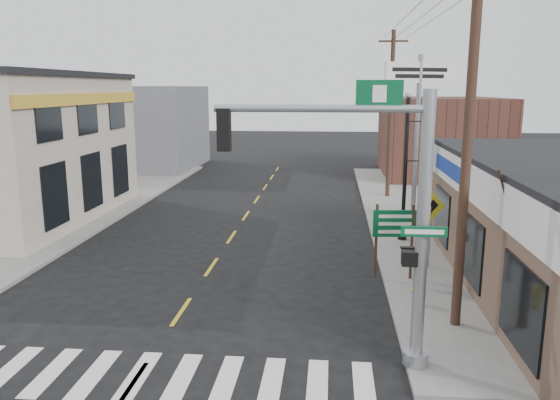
# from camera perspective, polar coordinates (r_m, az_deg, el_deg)

# --- Properties ---
(ground) EXTENTS (140.00, 140.00, 0.00)m
(ground) POSITION_cam_1_polar(r_m,az_deg,el_deg) (12.82, -15.29, -18.24)
(ground) COLOR black
(ground) RESTS_ON ground
(sidewalk_right) EXTENTS (6.00, 38.00, 0.13)m
(sidewalk_right) POSITION_cam_1_polar(r_m,az_deg,el_deg) (24.64, 16.46, -3.49)
(sidewalk_right) COLOR slate
(sidewalk_right) RESTS_ON ground
(sidewalk_left) EXTENTS (6.00, 38.00, 0.13)m
(sidewalk_left) POSITION_cam_1_polar(r_m,az_deg,el_deg) (27.53, -23.47, -2.41)
(sidewalk_left) COLOR slate
(sidewalk_left) RESTS_ON ground
(center_line) EXTENTS (0.12, 56.00, 0.01)m
(center_line) POSITION_cam_1_polar(r_m,az_deg,el_deg) (19.85, -7.18, -6.93)
(center_line) COLOR gold
(center_line) RESTS_ON ground
(crosswalk) EXTENTS (11.00, 2.20, 0.01)m
(crosswalk) POSITION_cam_1_polar(r_m,az_deg,el_deg) (13.14, -14.65, -17.39)
(crosswalk) COLOR silver
(crosswalk) RESTS_ON ground
(bldg_distant_right) EXTENTS (8.00, 10.00, 5.60)m
(bldg_distant_right) POSITION_cam_1_polar(r_m,az_deg,el_deg) (41.24, 16.36, 6.34)
(bldg_distant_right) COLOR #512E25
(bldg_distant_right) RESTS_ON ground
(bldg_distant_left) EXTENTS (9.00, 10.00, 6.40)m
(bldg_distant_left) POSITION_cam_1_polar(r_m,az_deg,el_deg) (45.09, -14.46, 7.37)
(bldg_distant_left) COLOR slate
(bldg_distant_left) RESTS_ON ground
(traffic_signal_pole) EXTENTS (5.00, 0.38, 6.33)m
(traffic_signal_pole) POSITION_cam_1_polar(r_m,az_deg,el_deg) (11.95, 11.26, -0.17)
(traffic_signal_pole) COLOR #93949C
(traffic_signal_pole) RESTS_ON sidewalk_right
(guide_sign) EXTENTS (1.42, 0.13, 2.48)m
(guide_sign) POSITION_cam_1_polar(r_m,az_deg,el_deg) (18.11, 11.88, -3.14)
(guide_sign) COLOR #412A1E
(guide_sign) RESTS_ON sidewalk_right
(fire_hydrant) EXTENTS (0.22, 0.22, 0.69)m
(fire_hydrant) POSITION_cam_1_polar(r_m,az_deg,el_deg) (16.53, 14.08, -9.24)
(fire_hydrant) COLOR gold
(fire_hydrant) RESTS_ON sidewalk_right
(ped_crossing_sign) EXTENTS (1.05, 0.07, 2.69)m
(ped_crossing_sign) POSITION_cam_1_polar(r_m,az_deg,el_deg) (19.46, 15.48, -1.61)
(ped_crossing_sign) COLOR gray
(ped_crossing_sign) RESTS_ON sidewalk_right
(lamp_post) EXTENTS (0.79, 0.62, 6.09)m
(lamp_post) POSITION_cam_1_polar(r_m,az_deg,el_deg) (22.59, 13.17, 4.64)
(lamp_post) COLOR black
(lamp_post) RESTS_ON sidewalk_right
(dance_center_sign) EXTENTS (3.60, 0.23, 7.66)m
(dance_center_sign) POSITION_cam_1_polar(r_m,az_deg,el_deg) (26.51, 14.27, 10.26)
(dance_center_sign) COLOR gray
(dance_center_sign) RESTS_ON sidewalk_right
(bare_tree) EXTENTS (2.44, 2.44, 4.89)m
(bare_tree) POSITION_cam_1_polar(r_m,az_deg,el_deg) (14.52, 24.92, 1.34)
(bare_tree) COLOR black
(bare_tree) RESTS_ON sidewalk_right
(shrub_front) EXTENTS (1.33, 1.33, 1.00)m
(shrub_front) POSITION_cam_1_polar(r_m,az_deg,el_deg) (16.31, 26.01, -9.93)
(shrub_front) COLOR #1D3A18
(shrub_front) RESTS_ON sidewalk_right
(shrub_back) EXTENTS (1.18, 1.18, 0.88)m
(shrub_back) POSITION_cam_1_polar(r_m,az_deg,el_deg) (20.58, 24.55, -5.59)
(shrub_back) COLOR black
(shrub_back) RESTS_ON sidewalk_right
(utility_pole_near) EXTENTS (1.69, 0.25, 9.70)m
(utility_pole_near) POSITION_cam_1_polar(r_m,az_deg,el_deg) (14.39, 19.04, 6.24)
(utility_pole_near) COLOR #4E3720
(utility_pole_near) RESTS_ON sidewalk_right
(utility_pole_far) EXTENTS (1.61, 0.24, 9.28)m
(utility_pole_far) POSITION_cam_1_polar(r_m,az_deg,el_deg) (31.77, 11.47, 8.89)
(utility_pole_far) COLOR #3A2A18
(utility_pole_far) RESTS_ON sidewalk_right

